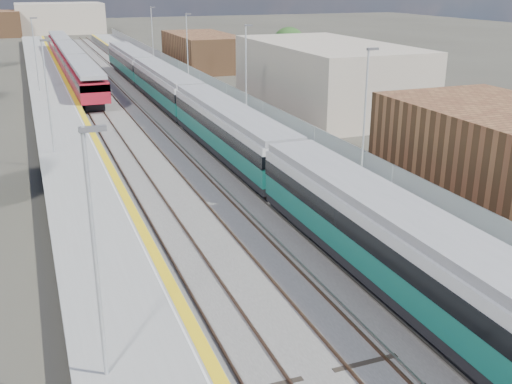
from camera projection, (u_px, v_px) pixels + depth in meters
ground at (155, 111)px, 58.45m from camera, size 320.00×320.00×0.00m
ballast_bed at (127, 107)px, 59.88m from camera, size 10.50×155.00×0.06m
tracks at (131, 103)px, 61.53m from camera, size 8.96×160.00×0.17m
platform_right at (200, 98)px, 62.24m from camera, size 4.70×155.00×8.52m
platform_left at (56, 108)px, 57.42m from camera, size 4.30×155.00×8.52m
green_train at (193, 104)px, 50.40m from camera, size 2.89×80.43×3.18m
red_train at (70, 58)px, 80.96m from camera, size 2.82×57.22×3.56m
tree_d at (289, 44)px, 80.56m from camera, size 4.59×4.59×6.22m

